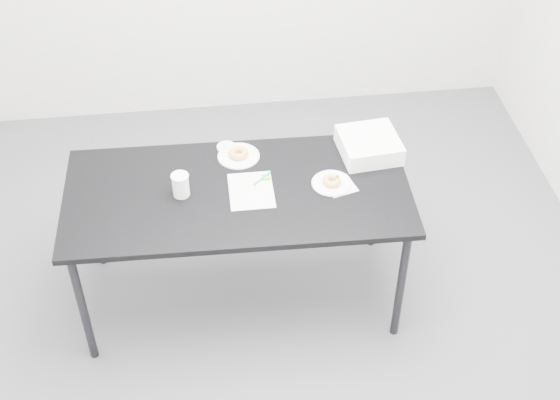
{
  "coord_description": "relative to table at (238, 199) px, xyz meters",
  "views": [
    {
      "loc": [
        -0.22,
        -2.76,
        3.33
      ],
      "look_at": [
        0.12,
        0.02,
        0.81
      ],
      "focal_mm": 50.0,
      "sensor_mm": 36.0,
      "label": 1
    }
  ],
  "objects": [
    {
      "name": "donut_far",
      "position": [
        0.03,
        0.27,
        0.08
      ],
      "size": [
        0.12,
        0.12,
        0.03
      ],
      "primitive_type": "torus",
      "rotation": [
        0.0,
        0.0,
        0.16
      ],
      "color": "#E39848",
      "rests_on": "plate_far"
    },
    {
      "name": "napkin",
      "position": [
        0.51,
        -0.03,
        0.06
      ],
      "size": [
        0.17,
        0.17,
        0.0
      ],
      "primitive_type": "cube",
      "rotation": [
        0.0,
        0.0,
        0.28
      ],
      "color": "silver",
      "rests_on": "table"
    },
    {
      "name": "cup_lid",
      "position": [
        -0.03,
        0.34,
        0.07
      ],
      "size": [
        0.1,
        0.1,
        0.01
      ],
      "primitive_type": "cylinder",
      "color": "white",
      "rests_on": "table"
    },
    {
      "name": "bakery_box",
      "position": [
        0.71,
        0.22,
        0.11
      ],
      "size": [
        0.32,
        0.32,
        0.1
      ],
      "primitive_type": "cube",
      "rotation": [
        0.0,
        0.0,
        0.1
      ],
      "color": "white",
      "rests_on": "table"
    },
    {
      "name": "logo_patch",
      "position": [
        0.15,
        0.08,
        0.06
      ],
      "size": [
        0.04,
        0.04,
        0.0
      ],
      "primitive_type": "cube",
      "rotation": [
        0.0,
        0.0,
        -0.0
      ],
      "color": "green",
      "rests_on": "scorecard"
    },
    {
      "name": "floor",
      "position": [
        0.08,
        -0.14,
        -0.72
      ],
      "size": [
        4.0,
        4.0,
        0.0
      ],
      "primitive_type": "plane",
      "color": "#4D4D52",
      "rests_on": "ground"
    },
    {
      "name": "donut_near",
      "position": [
        0.47,
        -0.01,
        0.08
      ],
      "size": [
        0.11,
        0.11,
        0.03
      ],
      "primitive_type": "torus",
      "rotation": [
        0.0,
        0.0,
        0.14
      ],
      "color": "#E39848",
      "rests_on": "plate_near"
    },
    {
      "name": "table",
      "position": [
        0.0,
        0.0,
        0.0
      ],
      "size": [
        1.74,
        0.85,
        0.78
      ],
      "rotation": [
        0.0,
        0.0,
        -0.03
      ],
      "color": "black",
      "rests_on": "floor"
    },
    {
      "name": "pen",
      "position": [
        0.13,
        0.07,
        0.07
      ],
      "size": [
        0.1,
        0.09,
        0.01
      ],
      "primitive_type": "cylinder",
      "rotation": [
        0.0,
        1.57,
        0.75
      ],
      "color": "#0C8E67",
      "rests_on": "scorecard"
    },
    {
      "name": "plate_near",
      "position": [
        0.47,
        -0.01,
        0.06
      ],
      "size": [
        0.2,
        0.2,
        0.01
      ],
      "primitive_type": "cylinder",
      "color": "white",
      "rests_on": "napkin"
    },
    {
      "name": "plate_far",
      "position": [
        0.03,
        0.27,
        0.06
      ],
      "size": [
        0.22,
        0.22,
        0.01
      ],
      "primitive_type": "cylinder",
      "color": "white",
      "rests_on": "table"
    },
    {
      "name": "scorecard",
      "position": [
        0.07,
        -0.01,
        0.06
      ],
      "size": [
        0.22,
        0.28,
        0.0
      ],
      "primitive_type": "cube",
      "rotation": [
        0.0,
        0.0,
        -0.0
      ],
      "color": "silver",
      "rests_on": "table"
    },
    {
      "name": "coffee_cup",
      "position": [
        -0.28,
        0.0,
        0.12
      ],
      "size": [
        0.08,
        0.08,
        0.12
      ],
      "primitive_type": "cylinder",
      "color": "white",
      "rests_on": "table"
    }
  ]
}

